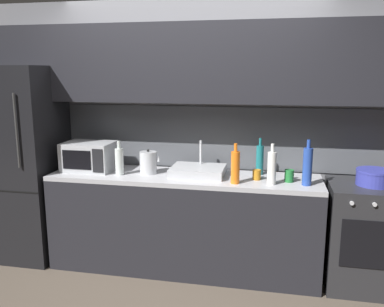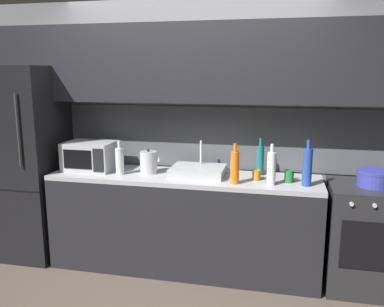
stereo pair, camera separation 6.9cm
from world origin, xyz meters
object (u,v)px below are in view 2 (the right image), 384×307
wine_bottle_teal (260,160)px  mug_green (289,176)px  refrigerator (27,162)px  wine_bottle_white (271,168)px  kettle (149,162)px  oven_range (363,237)px  wine_bottle_orange (235,167)px  mug_amber (257,175)px  microwave (90,156)px  wine_bottle_clear (120,161)px  wine_bottle_blue (307,167)px  cooking_pot (375,178)px

wine_bottle_teal → mug_green: (0.26, -0.21, -0.09)m
refrigerator → wine_bottle_white: size_ratio=5.45×
kettle → oven_range: bearing=-0.3°
wine_bottle_orange → mug_amber: bearing=42.1°
wine_bottle_teal → kettle: bearing=-170.4°
microwave → oven_range: bearing=-0.5°
oven_range → wine_bottle_clear: wine_bottle_clear is taller
wine_bottle_blue → mug_green: 0.19m
refrigerator → mug_amber: bearing=-0.4°
wine_bottle_clear → wine_bottle_orange: wine_bottle_orange is taller
refrigerator → wine_bottle_clear: (1.03, -0.09, 0.09)m
microwave → kettle: (0.59, -0.01, -0.03)m
cooking_pot → wine_bottle_blue: bearing=-168.6°
wine_bottle_teal → cooking_pot: size_ratio=1.14×
oven_range → wine_bottle_blue: wine_bottle_blue is taller
oven_range → wine_bottle_teal: 1.09m
wine_bottle_white → mug_green: size_ratio=3.27×
wine_bottle_teal → mug_green: bearing=-39.3°
wine_bottle_clear → mug_green: (1.51, 0.06, -0.08)m
refrigerator → microwave: size_ratio=4.09×
wine_bottle_clear → wine_bottle_blue: wine_bottle_blue is taller
microwave → refrigerator: bearing=-178.4°
microwave → wine_bottle_teal: bearing=5.7°
kettle → wine_bottle_blue: wine_bottle_blue is taller
oven_range → refrigerator: bearing=180.0°
oven_range → microwave: bearing=179.5°
wine_bottle_white → oven_range: bearing=10.4°
wine_bottle_teal → wine_bottle_white: (0.11, -0.32, 0.00)m
wine_bottle_orange → wine_bottle_teal: bearing=61.7°
mug_green → mug_amber: bearing=176.6°
wine_bottle_clear → cooking_pot: (2.20, 0.09, -0.06)m
kettle → mug_green: size_ratio=2.16×
wine_bottle_blue → mug_amber: wine_bottle_blue is taller
wine_bottle_white → wine_bottle_blue: 0.29m
kettle → wine_bottle_teal: wine_bottle_teal is taller
microwave → mug_green: size_ratio=4.36×
wine_bottle_orange → mug_green: 0.48m
cooking_pot → wine_bottle_white: bearing=-170.2°
wine_bottle_orange → wine_bottle_white: bearing=5.5°
microwave → kettle: 0.59m
oven_range → kettle: size_ratio=3.94×
wine_bottle_white → mug_green: bearing=36.9°
refrigerator → mug_green: (2.54, -0.03, 0.01)m
kettle → wine_bottle_blue: bearing=-4.8°
microwave → cooking_pot: bearing=-0.4°
wine_bottle_white → mug_amber: bearing=134.8°
kettle → wine_bottle_teal: 1.03m
wine_bottle_clear → wine_bottle_teal: 1.28m
oven_range → wine_bottle_blue: size_ratio=2.35×
wine_bottle_clear → wine_bottle_blue: size_ratio=0.82×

